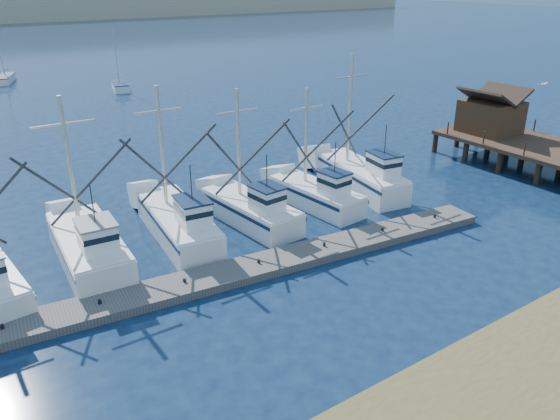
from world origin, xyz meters
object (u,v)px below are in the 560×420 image
object	(u,v)px
sailboat_near	(120,86)
sailboat_far	(6,79)
timber_pier	(528,135)
floating_dock	(223,276)

from	to	relation	value
sailboat_near	sailboat_far	xyz separation A→B (m)	(-11.53, 14.57, -0.00)
timber_pier	sailboat_near	xyz separation A→B (m)	(-16.01, 48.65, -2.07)
timber_pier	floating_dock	bearing A→B (deg)	-175.68
timber_pier	sailboat_near	distance (m)	51.26
floating_dock	sailboat_far	world-z (taller)	sailboat_far
floating_dock	sailboat_far	distance (m)	65.37
floating_dock	sailboat_near	xyz separation A→B (m)	(12.38, 50.80, 0.28)
floating_dock	timber_pier	bearing A→B (deg)	10.17
sailboat_far	sailboat_near	bearing A→B (deg)	-33.03
floating_dock	timber_pier	distance (m)	28.56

